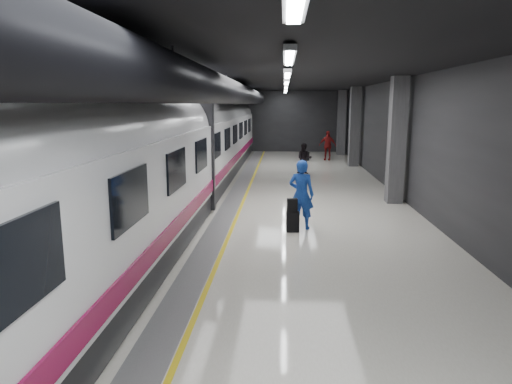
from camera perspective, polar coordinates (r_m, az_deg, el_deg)
name	(u,v)px	position (r m, az deg, el deg)	size (l,w,h in m)	color
ground	(267,213)	(15.03, 1.40, -2.68)	(40.00, 40.00, 0.00)	white
platform_hall	(260,104)	(15.58, 0.52, 10.93)	(10.02, 40.02, 4.51)	black
train	(168,150)	(15.15, -10.98, 5.17)	(3.05, 38.00, 4.05)	black
traveler_main	(301,194)	(13.10, 5.69, -0.30)	(0.73, 0.48, 2.00)	blue
suitcase_main	(293,222)	(12.89, 4.62, -3.72)	(0.35, 0.22, 0.58)	black
shoulder_bag	(292,205)	(12.75, 4.55, -1.66)	(0.29, 0.15, 0.38)	black
traveler_far_a	(304,159)	(23.62, 6.07, 4.18)	(0.76, 0.59, 1.57)	black
traveler_far_b	(327,146)	(29.64, 8.92, 5.76)	(1.09, 0.45, 1.86)	maroon
suitcase_far	(306,156)	(29.22, 6.27, 4.46)	(0.37, 0.24, 0.55)	black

